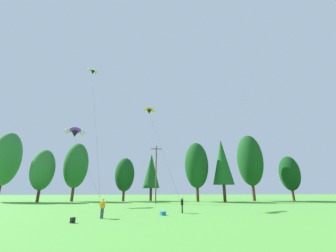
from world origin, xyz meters
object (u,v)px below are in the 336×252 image
at_px(utility_pole, 156,172).
at_px(kite_flyer_mid, 182,203).
at_px(parafoil_kite_high_white, 93,71).
at_px(kite_flyer_near, 103,206).
at_px(parafoil_kite_far_purple, 75,132).
at_px(picnic_cooler, 163,213).
at_px(backpack, 73,220).
at_px(parafoil_kite_mid_orange, 149,111).

xyz_separation_m(utility_pole, kite_flyer_mid, (2.34, -17.38, -4.78)).
distance_m(kite_flyer_mid, parafoil_kite_high_white, 30.59).
distance_m(kite_flyer_near, parafoil_kite_far_purple, 23.17).
xyz_separation_m(utility_pole, parafoil_kite_far_purple, (-15.08, -3.57, 6.82)).
height_order(utility_pole, picnic_cooler, utility_pole).
height_order(parafoil_kite_far_purple, backpack, parafoil_kite_far_purple).
bearing_deg(parafoil_kite_far_purple, backpack, -68.46).
height_order(parafoil_kite_far_purple, picnic_cooler, parafoil_kite_far_purple).
relative_size(parafoil_kite_mid_orange, picnic_cooler, 28.11).
height_order(kite_flyer_mid, backpack, kite_flyer_mid).
xyz_separation_m(kite_flyer_mid, backpack, (-9.49, -6.30, -0.79)).
relative_size(kite_flyer_mid, parafoil_kite_far_purple, 0.09).
bearing_deg(parafoil_kite_high_white, picnic_cooler, -47.80).
xyz_separation_m(parafoil_kite_mid_orange, parafoil_kite_far_purple, (-13.48, 5.13, -2.67)).
relative_size(parafoil_kite_far_purple, backpack, 46.59).
bearing_deg(parafoil_kite_high_white, parafoil_kite_mid_orange, -18.30).
height_order(parafoil_kite_high_white, parafoil_kite_far_purple, parafoil_kite_high_white).
bearing_deg(parafoil_kite_far_purple, utility_pole, 13.31).
xyz_separation_m(utility_pole, kite_flyer_near, (-5.49, -21.19, -4.77)).
bearing_deg(picnic_cooler, utility_pole, 56.25).
distance_m(kite_flyer_mid, picnic_cooler, 3.00).
bearing_deg(parafoil_kite_high_white, backpack, -73.25).
relative_size(utility_pole, parafoil_kite_far_purple, 0.59).
xyz_separation_m(kite_flyer_mid, parafoil_kite_high_white, (-15.11, 12.37, 23.55)).
relative_size(kite_flyer_near, backpack, 4.23).
distance_m(parafoil_kite_mid_orange, parafoil_kite_far_purple, 14.67).
distance_m(utility_pole, parafoil_kite_high_white, 23.25).
height_order(parafoil_kite_mid_orange, parafoil_kite_far_purple, parafoil_kite_mid_orange).
distance_m(utility_pole, kite_flyer_near, 22.40).
bearing_deg(parafoil_kite_high_white, kite_flyer_mid, -39.31).
distance_m(utility_pole, kite_flyer_mid, 18.17).
xyz_separation_m(backpack, picnic_cooler, (7.24, 4.49, -0.03)).
bearing_deg(kite_flyer_mid, utility_pole, 97.66).
xyz_separation_m(utility_pole, parafoil_kite_high_white, (-12.77, -5.01, 18.77)).
distance_m(utility_pole, picnic_cooler, 19.99).
distance_m(kite_flyer_near, picnic_cooler, 5.99).
distance_m(kite_flyer_near, parafoil_kite_mid_orange, 19.35).
distance_m(parafoil_kite_high_white, parafoil_kite_mid_orange, 14.98).
height_order(backpack, picnic_cooler, backpack).
relative_size(kite_flyer_near, parafoil_kite_mid_orange, 0.12).
bearing_deg(backpack, parafoil_kite_high_white, 50.85).
bearing_deg(parafoil_kite_mid_orange, picnic_cooler, -80.86).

